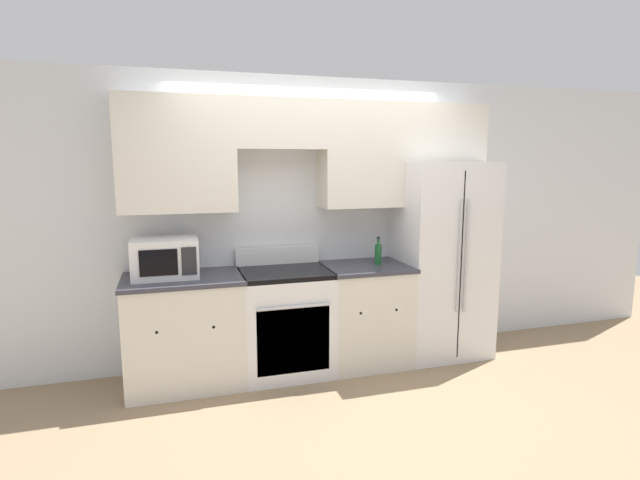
% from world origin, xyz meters
% --- Properties ---
extents(ground_plane, '(12.00, 12.00, 0.00)m').
position_xyz_m(ground_plane, '(0.00, 0.00, 0.00)').
color(ground_plane, '#937A5B').
extents(wall_back, '(8.00, 0.39, 2.60)m').
position_xyz_m(wall_back, '(0.02, 0.58, 1.56)').
color(wall_back, silver).
rests_on(wall_back, ground_plane).
extents(lower_cabinets_left, '(0.96, 0.64, 0.92)m').
position_xyz_m(lower_cabinets_left, '(-1.17, 0.31, 0.46)').
color(lower_cabinets_left, silver).
rests_on(lower_cabinets_left, ground_plane).
extents(lower_cabinets_right, '(0.76, 0.64, 0.92)m').
position_xyz_m(lower_cabinets_right, '(0.43, 0.31, 0.46)').
color(lower_cabinets_right, silver).
rests_on(lower_cabinets_right, ground_plane).
extents(oven_range, '(0.77, 0.65, 1.08)m').
position_xyz_m(oven_range, '(-0.32, 0.31, 0.47)').
color(oven_range, white).
rests_on(oven_range, ground_plane).
extents(refrigerator, '(0.84, 0.74, 1.84)m').
position_xyz_m(refrigerator, '(1.22, 0.35, 0.92)').
color(refrigerator, white).
rests_on(refrigerator, ground_plane).
extents(microwave, '(0.52, 0.40, 0.32)m').
position_xyz_m(microwave, '(-1.30, 0.35, 1.08)').
color(microwave, white).
rests_on(microwave, lower_cabinets_left).
extents(bottle, '(0.06, 0.06, 0.26)m').
position_xyz_m(bottle, '(0.55, 0.30, 1.02)').
color(bottle, '#195928').
rests_on(bottle, lower_cabinets_right).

